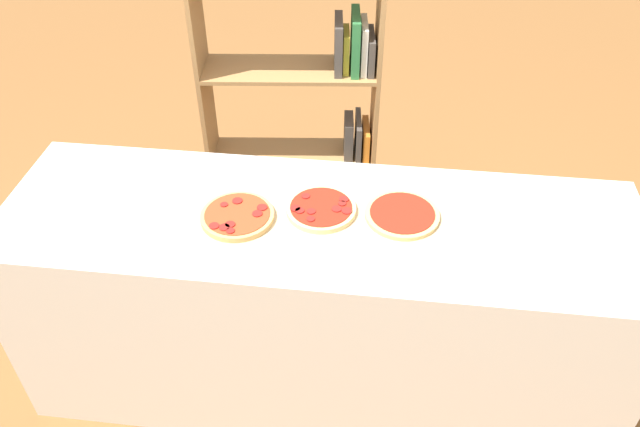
% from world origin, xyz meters
% --- Properties ---
extents(ground_plane, '(12.00, 12.00, 0.00)m').
position_xyz_m(ground_plane, '(0.00, 0.00, 0.00)').
color(ground_plane, brown).
extents(counter, '(2.24, 0.68, 0.88)m').
position_xyz_m(counter, '(0.00, 0.00, 0.44)').
color(counter, beige).
rests_on(counter, ground_plane).
extents(parchment_paper, '(2.02, 0.45, 0.00)m').
position_xyz_m(parchment_paper, '(0.00, 0.00, 0.89)').
color(parchment_paper, tan).
rests_on(parchment_paper, counter).
extents(pizza_pepperoni_0, '(0.25, 0.25, 0.03)m').
position_xyz_m(pizza_pepperoni_0, '(-0.28, -0.04, 0.90)').
color(pizza_pepperoni_0, tan).
rests_on(pizza_pepperoni_0, parchment_paper).
extents(pizza_pepperoni_1, '(0.24, 0.24, 0.03)m').
position_xyz_m(pizza_pepperoni_1, '(0.00, 0.03, 0.90)').
color(pizza_pepperoni_1, '#E5C17F').
rests_on(pizza_pepperoni_1, parchment_paper).
extents(pizza_plain_2, '(0.26, 0.26, 0.02)m').
position_xyz_m(pizza_plain_2, '(0.28, 0.04, 0.90)').
color(pizza_plain_2, '#DBB26B').
rests_on(pizza_plain_2, parchment_paper).
extents(bookshelf, '(0.84, 0.36, 1.42)m').
position_xyz_m(bookshelf, '(-0.15, 0.96, 0.64)').
color(bookshelf, '#A87A47').
rests_on(bookshelf, ground_plane).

